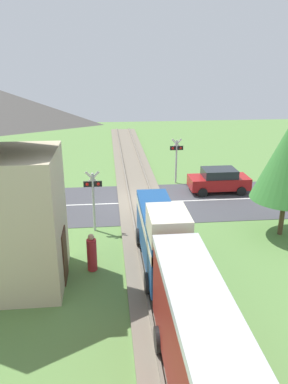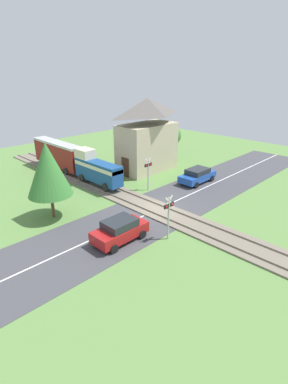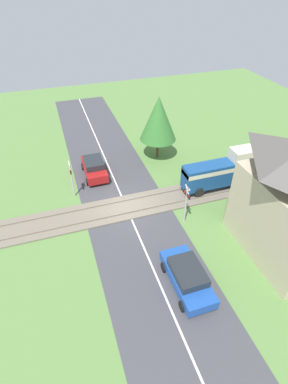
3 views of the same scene
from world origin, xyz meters
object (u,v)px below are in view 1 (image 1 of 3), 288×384
object	(u,v)px
car_near_crossing	(219,180)
car_far_side	(3,205)
pedestrian_by_station	(92,254)
train	(181,294)
crossing_signal_west_approach	(176,155)
crossing_signal_east_approach	(93,193)

from	to	relation	value
car_near_crossing	car_far_side	bearing A→B (deg)	12.65
car_near_crossing	pedestrian_by_station	size ratio (longest dim) A/B	2.36
train	car_near_crossing	size ratio (longest dim) A/B	3.71
car_far_side	pedestrian_by_station	world-z (taller)	pedestrian_by_station
pedestrian_by_station	crossing_signal_west_approach	bearing A→B (deg)	-116.75
car_near_crossing	train	bearing A→B (deg)	68.99
train	car_near_crossing	bearing A→B (deg)	-111.01
pedestrian_by_station	car_near_crossing	bearing A→B (deg)	-132.09
train	crossing_signal_east_approach	world-z (taller)	train
train	car_far_side	world-z (taller)	train
pedestrian_by_station	train	bearing A→B (deg)	120.37
car_far_side	crossing_signal_east_approach	xyz separation A→B (m)	(-4.96, 2.10, 1.24)
crossing_signal_east_approach	car_near_crossing	bearing A→B (deg)	-147.65
train	pedestrian_by_station	distance (m)	5.53
car_near_crossing	crossing_signal_east_approach	size ratio (longest dim) A/B	1.22
car_near_crossing	crossing_signal_west_approach	xyz separation A→B (m)	(2.42, -2.10, 1.20)
train	crossing_signal_west_approach	size ratio (longest dim) A/B	4.52
car_near_crossing	crossing_signal_west_approach	world-z (taller)	crossing_signal_west_approach
crossing_signal_west_approach	pedestrian_by_station	bearing A→B (deg)	63.25
crossing_signal_west_approach	pedestrian_by_station	size ratio (longest dim) A/B	1.94
train	crossing_signal_west_approach	world-z (taller)	train
train	pedestrian_by_station	size ratio (longest dim) A/B	8.76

